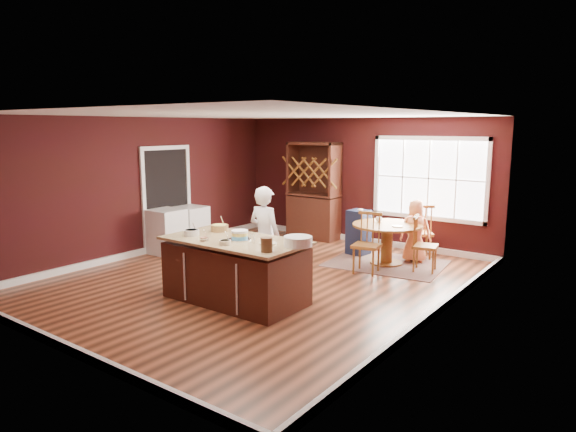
{
  "coord_description": "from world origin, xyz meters",
  "views": [
    {
      "loc": [
        5.25,
        -6.37,
        2.52
      ],
      "look_at": [
        0.29,
        0.39,
        1.05
      ],
      "focal_mm": 32.0,
      "sensor_mm": 36.0,
      "label": 1
    }
  ],
  "objects_px": {
    "layer_cake": "(240,235)",
    "high_chair": "(359,231)",
    "chair_east": "(426,244)",
    "seated_woman": "(415,231)",
    "chair_south": "(367,243)",
    "kitchen_island": "(235,271)",
    "toddler": "(360,214)",
    "hutch": "(314,191)",
    "dining_table": "(387,236)",
    "washer": "(167,231)",
    "baker": "(265,237)",
    "dryer": "(191,227)",
    "chair_north": "(420,230)"
  },
  "relations": [
    {
      "from": "layer_cake",
      "to": "high_chair",
      "type": "height_order",
      "value": "layer_cake"
    },
    {
      "from": "washer",
      "to": "toddler",
      "type": "bearing_deg",
      "value": 35.19
    },
    {
      "from": "baker",
      "to": "layer_cake",
      "type": "height_order",
      "value": "baker"
    },
    {
      "from": "baker",
      "to": "layer_cake",
      "type": "bearing_deg",
      "value": 103.08
    },
    {
      "from": "layer_cake",
      "to": "chair_east",
      "type": "height_order",
      "value": "layer_cake"
    },
    {
      "from": "seated_woman",
      "to": "chair_south",
      "type": "bearing_deg",
      "value": 55.92
    },
    {
      "from": "hutch",
      "to": "seated_woman",
      "type": "bearing_deg",
      "value": -12.84
    },
    {
      "from": "layer_cake",
      "to": "high_chair",
      "type": "distance_m",
      "value": 3.52
    },
    {
      "from": "baker",
      "to": "hutch",
      "type": "xyz_separation_m",
      "value": [
        -1.38,
        3.46,
        0.28
      ]
    },
    {
      "from": "high_chair",
      "to": "washer",
      "type": "relative_size",
      "value": 1.04
    },
    {
      "from": "kitchen_island",
      "to": "washer",
      "type": "relative_size",
      "value": 2.35
    },
    {
      "from": "chair_south",
      "to": "hutch",
      "type": "height_order",
      "value": "hutch"
    },
    {
      "from": "chair_east",
      "to": "chair_south",
      "type": "xyz_separation_m",
      "value": [
        -0.79,
        -0.68,
        0.03
      ]
    },
    {
      "from": "kitchen_island",
      "to": "baker",
      "type": "xyz_separation_m",
      "value": [
        -0.07,
        0.78,
        0.37
      ]
    },
    {
      "from": "dining_table",
      "to": "toddler",
      "type": "xyz_separation_m",
      "value": [
        -0.75,
        0.35,
        0.28
      ]
    },
    {
      "from": "chair_south",
      "to": "high_chair",
      "type": "relative_size",
      "value": 1.15
    },
    {
      "from": "dining_table",
      "to": "toddler",
      "type": "height_order",
      "value": "toddler"
    },
    {
      "from": "dining_table",
      "to": "seated_woman",
      "type": "bearing_deg",
      "value": 52.09
    },
    {
      "from": "chair_north",
      "to": "washer",
      "type": "xyz_separation_m",
      "value": [
        -4.21,
        -2.65,
        -0.09
      ]
    },
    {
      "from": "chair_east",
      "to": "toddler",
      "type": "bearing_deg",
      "value": 61.6
    },
    {
      "from": "layer_cake",
      "to": "dryer",
      "type": "bearing_deg",
      "value": 148.09
    },
    {
      "from": "kitchen_island",
      "to": "washer",
      "type": "xyz_separation_m",
      "value": [
        -3.01,
        1.3,
        0.01
      ]
    },
    {
      "from": "chair_east",
      "to": "washer",
      "type": "height_order",
      "value": "chair_east"
    },
    {
      "from": "chair_south",
      "to": "washer",
      "type": "relative_size",
      "value": 1.19
    },
    {
      "from": "chair_south",
      "to": "high_chair",
      "type": "xyz_separation_m",
      "value": [
        -0.75,
        1.08,
        -0.07
      ]
    },
    {
      "from": "kitchen_island",
      "to": "hutch",
      "type": "relative_size",
      "value": 0.97
    },
    {
      "from": "dining_table",
      "to": "layer_cake",
      "type": "distance_m",
      "value": 3.29
    },
    {
      "from": "baker",
      "to": "chair_south",
      "type": "distance_m",
      "value": 1.9
    },
    {
      "from": "baker",
      "to": "seated_woman",
      "type": "height_order",
      "value": "baker"
    },
    {
      "from": "layer_cake",
      "to": "chair_north",
      "type": "relative_size",
      "value": 0.31
    },
    {
      "from": "kitchen_island",
      "to": "washer",
      "type": "bearing_deg",
      "value": 156.61
    },
    {
      "from": "chair_east",
      "to": "seated_woman",
      "type": "xyz_separation_m",
      "value": [
        -0.41,
        0.53,
        0.09
      ]
    },
    {
      "from": "chair_south",
      "to": "toddler",
      "type": "bearing_deg",
      "value": 112.79
    },
    {
      "from": "chair_north",
      "to": "kitchen_island",
      "type": "bearing_deg",
      "value": 40.09
    },
    {
      "from": "chair_east",
      "to": "dryer",
      "type": "height_order",
      "value": "chair_east"
    },
    {
      "from": "baker",
      "to": "high_chair",
      "type": "distance_m",
      "value": 2.75
    },
    {
      "from": "kitchen_island",
      "to": "chair_east",
      "type": "distance_m",
      "value": 3.51
    },
    {
      "from": "chair_east",
      "to": "dryer",
      "type": "xyz_separation_m",
      "value": [
        -4.66,
        -1.16,
        -0.07
      ]
    },
    {
      "from": "hutch",
      "to": "chair_north",
      "type": "bearing_deg",
      "value": -6.29
    },
    {
      "from": "high_chair",
      "to": "seated_woman",
      "type": "bearing_deg",
      "value": 13.76
    },
    {
      "from": "high_chair",
      "to": "hutch",
      "type": "height_order",
      "value": "hutch"
    },
    {
      "from": "toddler",
      "to": "hutch",
      "type": "height_order",
      "value": "hutch"
    },
    {
      "from": "kitchen_island",
      "to": "chair_south",
      "type": "distance_m",
      "value": 2.57
    },
    {
      "from": "baker",
      "to": "dryer",
      "type": "xyz_separation_m",
      "value": [
        -2.94,
        1.16,
        -0.37
      ]
    },
    {
      "from": "layer_cake",
      "to": "dryer",
      "type": "relative_size",
      "value": 0.38
    },
    {
      "from": "dining_table",
      "to": "chair_east",
      "type": "distance_m",
      "value": 0.77
    },
    {
      "from": "kitchen_island",
      "to": "toddler",
      "type": "distance_m",
      "value": 3.55
    },
    {
      "from": "washer",
      "to": "chair_south",
      "type": "bearing_deg",
      "value": 16.09
    },
    {
      "from": "layer_cake",
      "to": "hutch",
      "type": "height_order",
      "value": "hutch"
    },
    {
      "from": "baker",
      "to": "chair_north",
      "type": "height_order",
      "value": "baker"
    }
  ]
}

